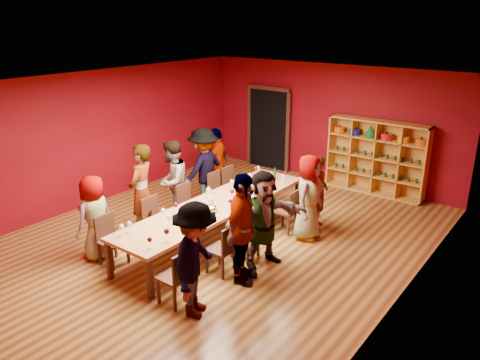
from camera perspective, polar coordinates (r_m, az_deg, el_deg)
name	(u,v)px	position (r m, az deg, el deg)	size (l,w,h in m)	color
room_shell	(216,166)	(8.61, -2.91, 1.71)	(7.10, 9.10, 3.04)	brown
tasting_table	(217,206)	(8.89, -2.82, -3.22)	(1.10, 4.50, 0.75)	#AA7547
doorway	(269,129)	(13.18, 3.58, 6.27)	(1.40, 0.17, 2.30)	black
shelving_unit	(377,154)	(11.70, 16.35, 3.10)	(2.40, 0.40, 1.80)	#BD802A
chair_person_left_0	(109,237)	(8.46, -15.62, -6.71)	(0.42, 0.42, 0.89)	#331911
person_left_0	(95,217)	(8.62, -17.27, -4.38)	(0.75, 0.41, 1.54)	silver
chair_person_left_1	(154,218)	(9.05, -10.43, -4.52)	(0.42, 0.42, 0.89)	#331911
person_left_1	(142,192)	(9.09, -11.91, -1.46)	(0.69, 0.50, 1.88)	#5E88C2
chair_person_left_2	(187,203)	(9.63, -6.42, -2.79)	(0.42, 0.42, 0.89)	#331911
person_left_2	(172,182)	(9.77, -8.27, -0.19)	(0.85, 0.46, 1.74)	#4E4E53
chair_person_left_3	(218,190)	(10.30, -2.70, -1.17)	(0.42, 0.42, 0.89)	#331911
person_left_3	(204,168)	(10.42, -4.45, 1.43)	(1.17, 0.48, 1.82)	beige
chair_person_left_4	(232,184)	(10.65, -1.04, -0.44)	(0.42, 0.42, 0.89)	#331911
person_left_4	(217,165)	(10.79, -2.86, 1.88)	(1.01, 0.46, 1.73)	#BD7E84
chair_person_right_0	(178,275)	(7.11, -7.61, -11.39)	(0.42, 0.42, 0.89)	#331911
person_right_0	(196,260)	(6.70, -5.42, -9.72)	(1.12, 0.46, 1.73)	#46464A
chair_person_right_1	(225,247)	(7.82, -1.90, -8.17)	(0.42, 0.42, 0.89)	#331911
person_right_1	(242,229)	(7.43, 0.25, -6.02)	(1.09, 0.49, 1.85)	#5579AF
chair_person_right_2	(249,233)	(8.30, 1.08, -6.44)	(0.42, 0.42, 0.89)	#331911
person_right_2	(263,218)	(8.00, 2.83, -4.70)	(1.58, 0.45, 1.70)	#535459
chair_person_right_3	(289,209)	(9.33, 6.01, -3.52)	(0.42, 0.42, 0.89)	#331911
person_right_3	(308,197)	(9.01, 8.34, -2.10)	(0.82, 0.45, 1.68)	silver
chair_person_right_4	(303,201)	(9.77, 7.67, -2.52)	(0.42, 0.42, 0.89)	#331911
person_right_4	(319,193)	(9.52, 9.55, -1.53)	(0.55, 0.40, 1.51)	#6184C8
wine_glass_0	(253,189)	(9.21, 1.55, -1.09)	(0.08, 0.08, 0.19)	white
wine_glass_1	(121,228)	(7.77, -14.25, -5.64)	(0.09, 0.09, 0.21)	white
wine_glass_2	(150,240)	(7.30, -10.96, -7.21)	(0.08, 0.08, 0.19)	white
wine_glass_3	(169,218)	(7.96, -8.67, -4.58)	(0.09, 0.09, 0.22)	white
wine_glass_4	(283,177)	(9.95, 5.31, 0.36)	(0.07, 0.07, 0.18)	white
wine_glass_5	(256,169)	(10.36, 1.93, 1.39)	(0.09, 0.09, 0.22)	white
wine_glass_6	(285,174)	(10.17, 5.55, 0.79)	(0.07, 0.07, 0.18)	white
wine_glass_7	(208,192)	(9.04, -3.92, -1.47)	(0.08, 0.08, 0.20)	white
wine_glass_8	(230,201)	(8.63, -1.23, -2.61)	(0.07, 0.07, 0.18)	white
wine_glass_9	(258,169)	(10.39, 2.22, 1.39)	(0.08, 0.08, 0.21)	white
wine_glass_10	(167,232)	(7.47, -8.94, -6.28)	(0.09, 0.09, 0.22)	white
wine_glass_11	(204,203)	(8.56, -4.45, -2.75)	(0.08, 0.08, 0.20)	white
wine_glass_12	(163,211)	(8.30, -9.36, -3.73)	(0.08, 0.08, 0.19)	white
wine_glass_13	(129,225)	(7.88, -13.34, -5.30)	(0.08, 0.08, 0.20)	white
wine_glass_14	(238,179)	(9.76, -0.21, 0.08)	(0.07, 0.07, 0.19)	white
wine_glass_15	(232,182)	(9.55, -0.99, -0.24)	(0.08, 0.08, 0.21)	white
wine_glass_16	(197,218)	(7.98, -5.24, -4.61)	(0.07, 0.07, 0.18)	white
wine_glass_17	(232,192)	(9.01, -0.99, -1.46)	(0.09, 0.09, 0.21)	white
wine_glass_18	(229,201)	(8.65, -1.39, -2.55)	(0.07, 0.07, 0.18)	white
wine_glass_19	(201,215)	(8.07, -4.72, -4.26)	(0.07, 0.07, 0.19)	white
wine_glass_20	(263,185)	(9.42, 2.88, -0.65)	(0.08, 0.08, 0.19)	white
wine_glass_21	(176,205)	(8.46, -7.83, -3.09)	(0.09, 0.09, 0.22)	white
wine_glass_22	(250,176)	(9.91, 1.19, 0.53)	(0.09, 0.09, 0.22)	white
spittoon_bowl	(210,209)	(8.50, -3.69, -3.50)	(0.27, 0.27, 0.15)	#BABDC2
carafe_a	(209,194)	(9.06, -3.84, -1.69)	(0.10, 0.10, 0.25)	white
carafe_b	(211,204)	(8.54, -3.56, -2.93)	(0.13, 0.13, 0.28)	white
wine_bottle	(275,175)	(10.14, 4.25, 0.60)	(0.09, 0.09, 0.27)	#123315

